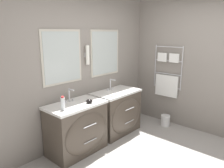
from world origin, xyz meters
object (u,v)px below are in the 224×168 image
Objects in this scene: vanity_left at (78,128)px; vanity_right at (117,112)px; toiletry_bottle at (63,104)px; amenity_bowl at (89,101)px; waste_bin at (165,120)px.

vanity_left is 1.00× the size of vanity_right.
toiletry_bottle reaches higher than vanity_left.
toiletry_bottle is 1.97× the size of amenity_bowl.
vanity_left is 0.98m from vanity_right.
waste_bin is at bearing -13.06° from toiletry_bottle.
toiletry_bottle reaches higher than waste_bin.
vanity_left is at bearing 180.00° from vanity_right.
amenity_bowl is at bearing -31.41° from vanity_left.
vanity_left is 0.58m from toiletry_bottle.
waste_bin is (2.16, -0.50, -0.80)m from toiletry_bottle.
vanity_left is 4.53× the size of toiletry_bottle.
waste_bin is at bearing -14.97° from amenity_bowl.
toiletry_bottle is (-1.27, -0.06, 0.50)m from vanity_right.
amenity_bowl is (0.17, -0.10, 0.44)m from vanity_left.
vanity_right is at bearing 147.96° from waste_bin.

